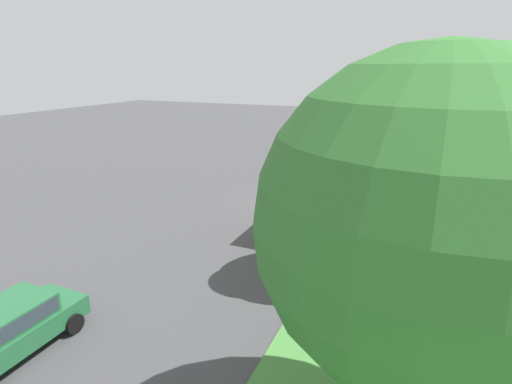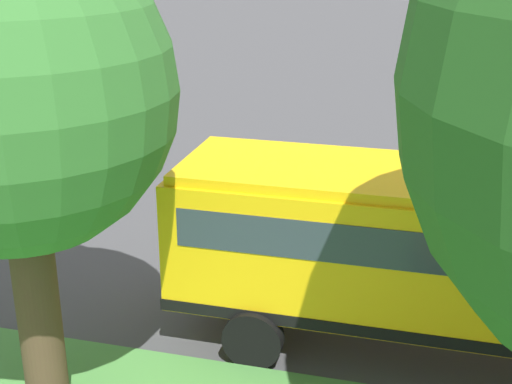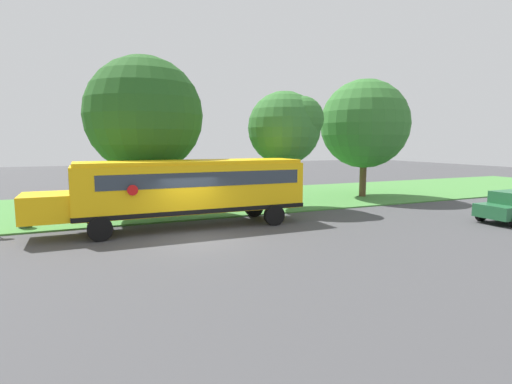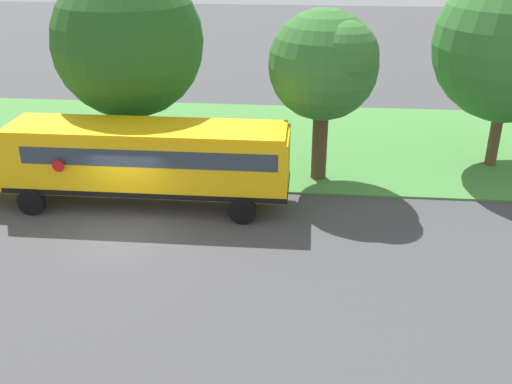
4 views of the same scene
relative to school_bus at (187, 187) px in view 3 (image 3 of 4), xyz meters
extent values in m
plane|color=#424244|center=(2.60, -0.21, -1.92)|extent=(120.00, 120.00, 0.00)
cube|color=#47843D|center=(-7.40, -0.21, -1.88)|extent=(12.00, 80.00, 0.08)
cube|color=yellow|center=(0.00, 0.29, -0.02)|extent=(2.50, 10.50, 2.20)
cube|color=yellow|center=(0.00, -5.91, -0.57)|extent=(2.20, 1.90, 1.10)
cube|color=yellow|center=(0.00, 0.29, 1.16)|extent=(2.35, 10.29, 0.16)
cube|color=black|center=(0.00, 0.29, -1.00)|extent=(2.54, 10.54, 0.20)
cube|color=#2D3842|center=(0.00, 0.59, 0.44)|extent=(2.53, 9.24, 0.64)
cube|color=#2D3842|center=(0.00, -4.91, 0.44)|extent=(2.25, 0.12, 0.80)
cylinder|color=red|center=(1.43, -2.60, 0.13)|extent=(0.03, 0.44, 0.44)
cylinder|color=black|center=(1.25, -3.91, -1.42)|extent=(0.30, 1.00, 1.00)
cylinder|color=black|center=(-1.25, -3.91, -1.42)|extent=(0.30, 1.00, 1.00)
cylinder|color=black|center=(1.25, 3.96, -1.42)|extent=(0.30, 1.00, 1.00)
cylinder|color=black|center=(-1.25, 3.96, -1.42)|extent=(0.30, 1.00, 1.00)
cylinder|color=black|center=(4.50, 14.16, -1.60)|extent=(0.22, 0.64, 0.64)
cylinder|color=#4C3826|center=(-3.85, -1.29, -0.37)|extent=(0.64, 0.64, 3.11)
sphere|color=#23561E|center=(-3.85, -1.29, 3.51)|extent=(6.21, 6.21, 6.21)
sphere|color=#23561E|center=(-3.09, -1.19, 3.50)|extent=(3.87, 3.87, 3.87)
cylinder|color=#4C3826|center=(-3.04, 6.69, -0.32)|extent=(0.63, 0.63, 3.22)
sphere|color=#33702D|center=(-3.04, 6.69, 2.92)|extent=(4.34, 4.34, 4.34)
sphere|color=#33702D|center=(-2.29, 7.44, 3.45)|extent=(2.62, 2.62, 2.62)
cylinder|color=brown|center=(-5.18, 14.32, -0.45)|extent=(0.49, 0.49, 2.95)
sphere|color=#33702D|center=(-5.18, 14.32, 3.40)|extent=(6.32, 6.32, 6.32)
sphere|color=#33702D|center=(-4.79, 13.95, 3.76)|extent=(4.38, 4.38, 4.38)
cube|color=brown|center=(-5.72, 1.27, -1.47)|extent=(1.67, 0.81, 0.08)
cube|color=brown|center=(-5.76, 1.06, -1.22)|extent=(1.58, 0.37, 0.44)
cube|color=#333333|center=(-4.99, 1.13, -1.70)|extent=(0.17, 0.46, 0.45)
cube|color=#333333|center=(-6.44, 1.42, -1.70)|extent=(0.17, 0.46, 0.45)
cylinder|color=#2D4C33|center=(-2.56, -7.01, -1.47)|extent=(0.56, 0.56, 0.90)
camera|label=1|loc=(-5.03, 21.66, 6.10)|focal=28.00mm
camera|label=2|loc=(-10.97, 1.35, 4.90)|focal=50.00mm
camera|label=3|loc=(18.34, -4.42, 2.07)|focal=28.00mm
camera|label=4|loc=(20.36, 6.20, 8.20)|focal=42.00mm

